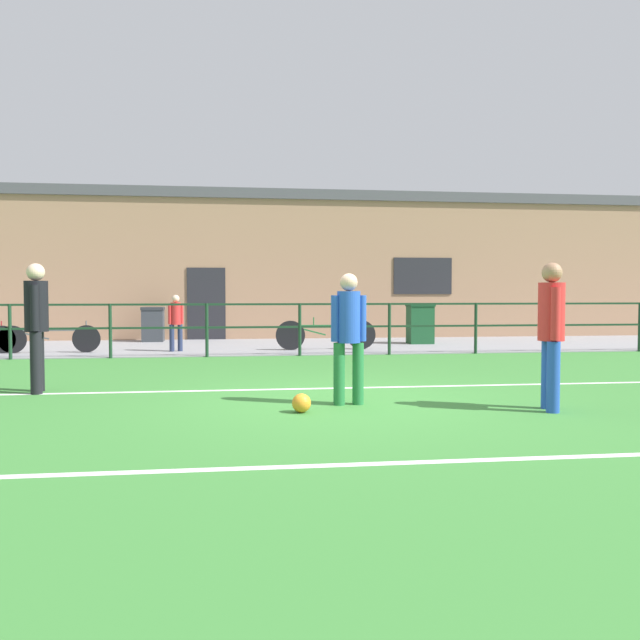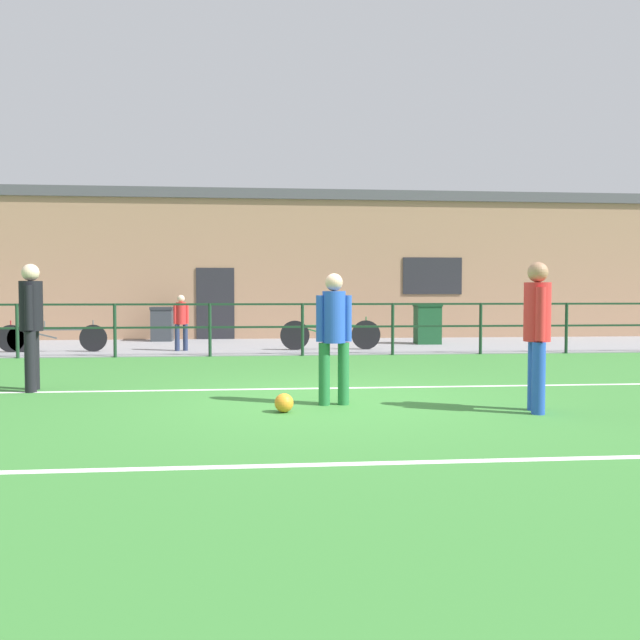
{
  "view_description": "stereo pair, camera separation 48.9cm",
  "coord_description": "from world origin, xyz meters",
  "px_view_note": "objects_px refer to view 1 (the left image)",
  "views": [
    {
      "loc": [
        -1.39,
        -7.97,
        1.38
      ],
      "look_at": [
        0.24,
        4.47,
        0.85
      ],
      "focal_mm": 36.21,
      "sensor_mm": 36.0,
      "label": 1
    },
    {
      "loc": [
        -0.9,
        -8.02,
        1.38
      ],
      "look_at": [
        0.24,
        4.47,
        0.85
      ],
      "focal_mm": 36.21,
      "sensor_mm": 36.0,
      "label": 2
    }
  ],
  "objects_px": {
    "bicycle_parked_1": "(326,334)",
    "trash_bin_0": "(420,323)",
    "bicycle_parked_2": "(49,338)",
    "trash_bin_1": "(153,324)",
    "player_winger": "(349,330)",
    "spectator_child": "(176,319)",
    "soccer_ball_match": "(301,403)",
    "player_goalkeeper": "(37,319)",
    "player_striker": "(551,327)"
  },
  "relations": [
    {
      "from": "player_winger",
      "to": "trash_bin_1",
      "type": "distance_m",
      "value": 11.15
    },
    {
      "from": "player_winger",
      "to": "bicycle_parked_1",
      "type": "distance_m",
      "value": 7.45
    },
    {
      "from": "player_striker",
      "to": "player_winger",
      "type": "xyz_separation_m",
      "value": [
        -2.27,
        0.69,
        -0.06
      ]
    },
    {
      "from": "player_winger",
      "to": "player_goalkeeper",
      "type": "bearing_deg",
      "value": -24.04
    },
    {
      "from": "bicycle_parked_2",
      "to": "spectator_child",
      "type": "bearing_deg",
      "value": 0.69
    },
    {
      "from": "trash_bin_0",
      "to": "trash_bin_1",
      "type": "distance_m",
      "value": 7.34
    },
    {
      "from": "player_striker",
      "to": "bicycle_parked_1",
      "type": "xyz_separation_m",
      "value": [
        -1.52,
        8.08,
        -0.6
      ]
    },
    {
      "from": "soccer_ball_match",
      "to": "bicycle_parked_1",
      "type": "distance_m",
      "value": 7.96
    },
    {
      "from": "bicycle_parked_2",
      "to": "trash_bin_1",
      "type": "bearing_deg",
      "value": 58.85
    },
    {
      "from": "spectator_child",
      "to": "trash_bin_0",
      "type": "relative_size",
      "value": 1.22
    },
    {
      "from": "spectator_child",
      "to": "bicycle_parked_1",
      "type": "bearing_deg",
      "value": 158.47
    },
    {
      "from": "player_winger",
      "to": "spectator_child",
      "type": "bearing_deg",
      "value": -73.59
    },
    {
      "from": "player_goalkeeper",
      "to": "soccer_ball_match",
      "type": "distance_m",
      "value": 4.07
    },
    {
      "from": "player_goalkeeper",
      "to": "player_striker",
      "type": "distance_m",
      "value": 6.73
    },
    {
      "from": "player_goalkeeper",
      "to": "trash_bin_1",
      "type": "relative_size",
      "value": 1.86
    },
    {
      "from": "player_striker",
      "to": "bicycle_parked_2",
      "type": "xyz_separation_m",
      "value": [
        -7.82,
        8.08,
        -0.64
      ]
    },
    {
      "from": "trash_bin_0",
      "to": "trash_bin_1",
      "type": "height_order",
      "value": "trash_bin_0"
    },
    {
      "from": "spectator_child",
      "to": "trash_bin_0",
      "type": "distance_m",
      "value": 6.42
    },
    {
      "from": "soccer_ball_match",
      "to": "bicycle_parked_2",
      "type": "distance_m",
      "value": 9.26
    },
    {
      "from": "player_winger",
      "to": "soccer_ball_match",
      "type": "distance_m",
      "value": 1.12
    },
    {
      "from": "bicycle_parked_2",
      "to": "trash_bin_0",
      "type": "distance_m",
      "value": 9.18
    },
    {
      "from": "player_striker",
      "to": "spectator_child",
      "type": "bearing_deg",
      "value": 45.13
    },
    {
      "from": "trash_bin_0",
      "to": "trash_bin_1",
      "type": "bearing_deg",
      "value": 167.07
    },
    {
      "from": "player_striker",
      "to": "player_goalkeeper",
      "type": "bearing_deg",
      "value": 84.37
    },
    {
      "from": "soccer_ball_match",
      "to": "trash_bin_1",
      "type": "height_order",
      "value": "trash_bin_1"
    },
    {
      "from": "player_goalkeeper",
      "to": "bicycle_parked_1",
      "type": "height_order",
      "value": "player_goalkeeper"
    },
    {
      "from": "player_goalkeeper",
      "to": "bicycle_parked_2",
      "type": "relative_size",
      "value": 0.8
    },
    {
      "from": "soccer_ball_match",
      "to": "trash_bin_0",
      "type": "distance_m",
      "value": 10.22
    },
    {
      "from": "player_goalkeeper",
      "to": "spectator_child",
      "type": "xyz_separation_m",
      "value": [
        1.34,
        5.92,
        -0.25
      ]
    },
    {
      "from": "trash_bin_1",
      "to": "bicycle_parked_2",
      "type": "bearing_deg",
      "value": -121.15
    },
    {
      "from": "player_goalkeeper",
      "to": "spectator_child",
      "type": "bearing_deg",
      "value": -22.37
    },
    {
      "from": "trash_bin_0",
      "to": "trash_bin_1",
      "type": "xyz_separation_m",
      "value": [
        -7.16,
        1.64,
        -0.06
      ]
    },
    {
      "from": "player_goalkeeper",
      "to": "trash_bin_1",
      "type": "distance_m",
      "value": 9.05
    },
    {
      "from": "soccer_ball_match",
      "to": "bicycle_parked_1",
      "type": "bearing_deg",
      "value": 80.0
    },
    {
      "from": "player_striker",
      "to": "soccer_ball_match",
      "type": "height_order",
      "value": "player_striker"
    },
    {
      "from": "spectator_child",
      "to": "bicycle_parked_1",
      "type": "distance_m",
      "value": 3.52
    },
    {
      "from": "soccer_ball_match",
      "to": "trash_bin_1",
      "type": "bearing_deg",
      "value": 105.4
    },
    {
      "from": "bicycle_parked_2",
      "to": "trash_bin_0",
      "type": "relative_size",
      "value": 2.07
    },
    {
      "from": "player_goalkeeper",
      "to": "spectator_child",
      "type": "distance_m",
      "value": 6.08
    },
    {
      "from": "spectator_child",
      "to": "trash_bin_0",
      "type": "height_order",
      "value": "spectator_child"
    },
    {
      "from": "bicycle_parked_1",
      "to": "bicycle_parked_2",
      "type": "relative_size",
      "value": 1.08
    },
    {
      "from": "bicycle_parked_1",
      "to": "trash_bin_0",
      "type": "relative_size",
      "value": 2.24
    },
    {
      "from": "player_goalkeeper",
      "to": "bicycle_parked_1",
      "type": "xyz_separation_m",
      "value": [
        4.84,
        5.89,
        -0.63
      ]
    },
    {
      "from": "bicycle_parked_2",
      "to": "trash_bin_1",
      "type": "relative_size",
      "value": 2.32
    },
    {
      "from": "player_striker",
      "to": "soccer_ball_match",
      "type": "xyz_separation_m",
      "value": [
        -2.9,
        0.25,
        -0.87
      ]
    },
    {
      "from": "player_striker",
      "to": "spectator_child",
      "type": "xyz_separation_m",
      "value": [
        -5.02,
        8.12,
        -0.22
      ]
    },
    {
      "from": "player_winger",
      "to": "spectator_child",
      "type": "relative_size",
      "value": 1.24
    },
    {
      "from": "player_winger",
      "to": "trash_bin_1",
      "type": "xyz_separation_m",
      "value": [
        -3.65,
        10.53,
        -0.41
      ]
    },
    {
      "from": "trash_bin_0",
      "to": "player_goalkeeper",
      "type": "bearing_deg",
      "value": -135.79
    },
    {
      "from": "bicycle_parked_2",
      "to": "player_goalkeeper",
      "type": "bearing_deg",
      "value": -76.1
    }
  ]
}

